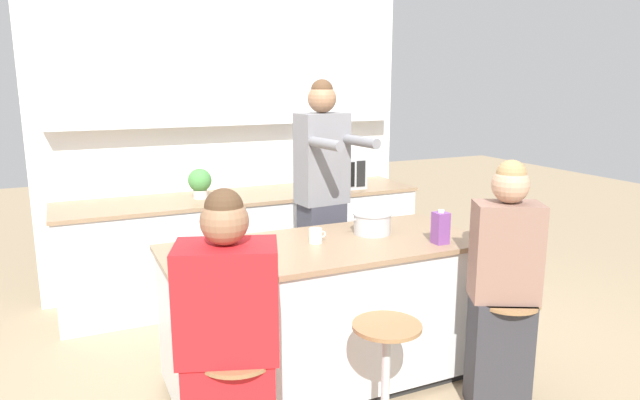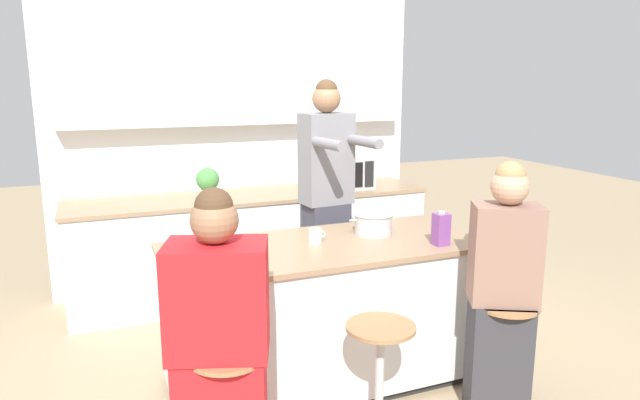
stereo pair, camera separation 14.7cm
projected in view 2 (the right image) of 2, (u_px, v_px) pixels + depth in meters
name	position (u px, v px, depth m)	size (l,w,h in m)	color
ground_plane	(325.00, 380.00, 3.56)	(16.00, 16.00, 0.00)	tan
wall_back	(240.00, 113.00, 5.00)	(3.26, 0.22, 2.70)	white
back_counter	(253.00, 244.00, 4.93)	(3.03, 0.69, 0.88)	silver
kitchen_island	(325.00, 313.00, 3.47)	(1.91, 0.84, 0.88)	black
bar_stool_center	(379.00, 385.00, 2.85)	(0.38, 0.38, 0.66)	#997047
bar_stool_rightmost	(503.00, 358.00, 3.13)	(0.38, 0.38, 0.66)	#997047
person_cooking	(327.00, 207.00, 4.12)	(0.41, 0.61, 1.84)	#383842
person_wrapped_blanket	(220.00, 351.00, 2.51)	(0.50, 0.41, 1.40)	red
person_seated_near	(502.00, 301.00, 3.07)	(0.41, 0.38, 1.43)	#333338
cooking_pot	(373.00, 224.00, 3.57)	(0.33, 0.25, 0.13)	#B7BABC
fruit_bowl	(212.00, 260.00, 2.97)	(0.18, 0.18, 0.06)	silver
coffee_cup_near	(315.00, 236.00, 3.39)	(0.11, 0.08, 0.09)	white
banana_bunch	(218.00, 246.00, 3.23)	(0.19, 0.13, 0.06)	yellow
juice_carton	(441.00, 229.00, 3.34)	(0.08, 0.08, 0.20)	#7A428E
microwave	(344.00, 172.00, 5.07)	(0.46, 0.34, 0.29)	#B2B5B7
potted_plant	(208.00, 181.00, 4.67)	(0.19, 0.19, 0.25)	beige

